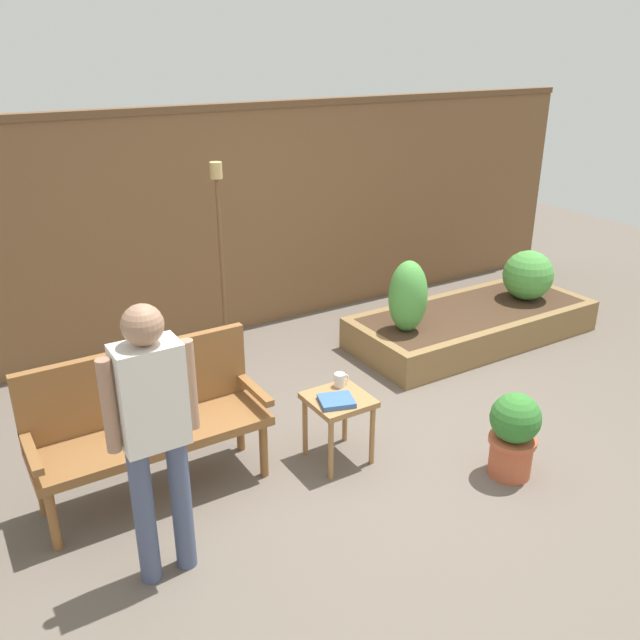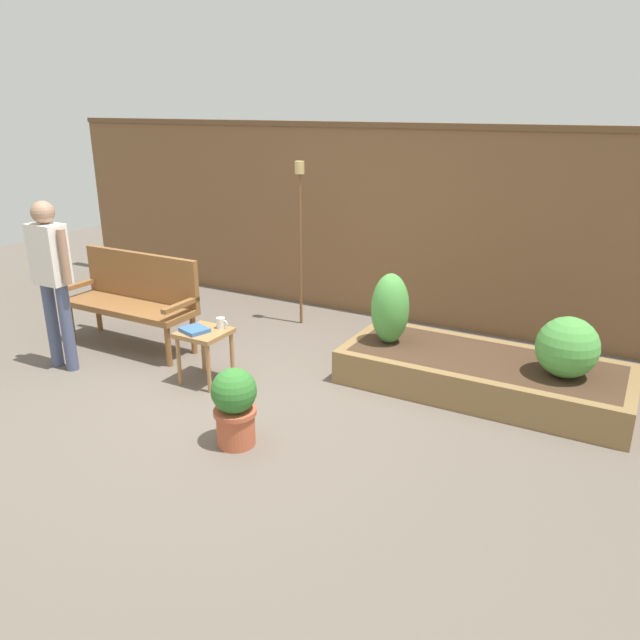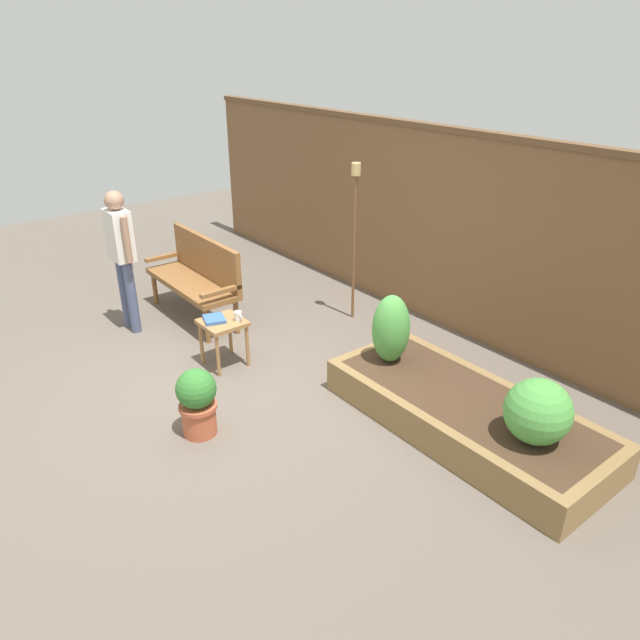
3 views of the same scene
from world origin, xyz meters
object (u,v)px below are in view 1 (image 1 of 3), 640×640
Objects in this scene: book_on_table at (336,401)px; shrub_near_bench at (408,296)px; potted_boxwood at (514,433)px; cup_on_table at (340,380)px; side_table at (339,408)px; tiki_torch at (220,232)px; garden_bench at (146,413)px; shrub_far_corner at (528,275)px; person_by_bench at (153,423)px.

book_on_table is 0.34× the size of shrub_near_bench.
book_on_table is 0.37× the size of potted_boxwood.
cup_on_table is 1.50m from shrub_near_bench.
cup_on_table is 0.18× the size of shrub_near_bench.
tiki_torch reaches higher than side_table.
garden_bench is 0.81× the size of tiki_torch.
tiki_torch reaches higher than shrub_far_corner.
person_by_bench is at bearing -153.19° from shrub_near_bench.
book_on_table is at bearing -160.71° from shrub_far_corner.
potted_boxwood is at bearing -139.16° from shrub_far_corner.
potted_boxwood is at bearing -8.63° from person_by_bench.
shrub_far_corner is 0.27× the size of tiki_torch.
person_by_bench is (-1.45, -0.53, 0.41)m from cup_on_table.
shrub_far_corner is at bearing 37.10° from book_on_table.
book_on_table is 1.42m from person_by_bench.
shrub_near_bench is 3.04m from person_by_bench.
side_table is at bearing 139.46° from potted_boxwood.
shrub_near_bench is (1.40, 1.01, 0.12)m from book_on_table.
shrub_near_bench is 0.41× the size of person_by_bench.
person_by_bench reaches higher than side_table.
cup_on_table is at bearing 20.16° from person_by_bench.
person_by_bench reaches higher than book_on_table.
person_by_bench is at bearing -147.16° from book_on_table.
garden_bench is at bearing 162.64° from side_table.
shrub_near_bench is 1.51m from shrub_far_corner.
side_table is at bearing -126.53° from cup_on_table.
shrub_far_corner is at bearing 16.82° from cup_on_table.
tiki_torch reaches higher than book_on_table.
garden_bench is 2.95× the size of shrub_far_corner.
garden_bench is 0.89m from person_by_bench.
person_by_bench reaches higher than shrub_near_bench.
person_by_bench is at bearing -159.84° from cup_on_table.
shrub_far_corner is at bearing 17.99° from person_by_bench.
shrub_near_bench is 1.32× the size of shrub_far_corner.
side_table is 1.15m from potted_boxwood.
cup_on_table is 0.19× the size of potted_boxwood.
person_by_bench reaches higher than shrub_far_corner.
cup_on_table is 0.06× the size of tiki_torch.
side_table is at bearing -17.36° from garden_bench.
side_table is 3.01m from shrub_far_corner.
shrub_near_bench reaches higher than cup_on_table.
book_on_table is at bearing -90.22° from tiki_torch.
side_table is 4.21× the size of cup_on_table.
person_by_bench is at bearing 171.37° from potted_boxwood.
garden_bench is 0.92× the size of person_by_bench.
side_table is 2.18× the size of book_on_table.
tiki_torch is (-2.89, 0.78, 0.67)m from shrub_far_corner.
garden_bench is 2.59m from shrub_near_bench.
side_table is 0.13m from book_on_table.
potted_boxwood is at bearing -18.79° from book_on_table.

